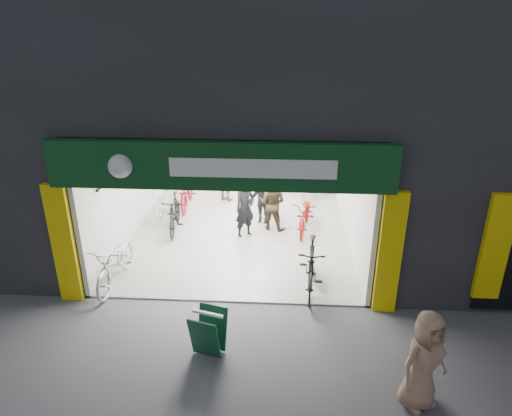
# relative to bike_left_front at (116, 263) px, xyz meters

# --- Properties ---
(ground) EXTENTS (60.00, 60.00, 0.00)m
(ground) POSITION_rel_bike_left_front_xyz_m (2.50, -0.60, -0.53)
(ground) COLOR #56565B
(ground) RESTS_ON ground
(building) EXTENTS (17.00, 10.27, 8.00)m
(building) POSITION_rel_bike_left_front_xyz_m (3.41, 4.39, 3.79)
(building) COLOR #232326
(building) RESTS_ON ground
(bike_left_front) EXTENTS (0.76, 2.03, 1.05)m
(bike_left_front) POSITION_rel_bike_left_front_xyz_m (0.00, 0.00, 0.00)
(bike_left_front) COLOR #BBBCC1
(bike_left_front) RESTS_ON ground
(bike_left_midfront) EXTENTS (0.64, 1.80, 1.06)m
(bike_left_midfront) POSITION_rel_bike_left_front_xyz_m (0.70, 2.71, 0.00)
(bike_left_midfront) COLOR black
(bike_left_midfront) RESTS_ON ground
(bike_left_midback) EXTENTS (0.77, 1.97, 1.02)m
(bike_left_midback) POSITION_rel_bike_left_front_xyz_m (0.70, 4.45, -0.02)
(bike_left_midback) COLOR maroon
(bike_left_midback) RESTS_ON ground
(bike_left_back) EXTENTS (0.51, 1.59, 0.94)m
(bike_left_back) POSITION_rel_bike_left_front_xyz_m (0.21, 3.50, -0.05)
(bike_left_back) COLOR silver
(bike_left_back) RESTS_ON ground
(bike_right_front) EXTENTS (0.69, 1.96, 1.15)m
(bike_right_front) POSITION_rel_bike_left_front_xyz_m (4.30, 0.00, 0.05)
(bike_right_front) COLOR black
(bike_right_front) RESTS_ON ground
(bike_right_mid) EXTENTS (0.92, 1.91, 0.96)m
(bike_right_mid) POSITION_rel_bike_left_front_xyz_m (4.30, 2.98, -0.04)
(bike_right_mid) COLOR maroon
(bike_right_mid) RESTS_ON ground
(bike_right_back) EXTENTS (0.88, 2.05, 1.19)m
(bike_right_back) POSITION_rel_bike_left_front_xyz_m (4.42, 5.43, 0.07)
(bike_right_back) COLOR silver
(bike_right_back) RESTS_ON ground
(customer_a) EXTENTS (0.71, 0.68, 1.64)m
(customer_a) POSITION_rel_bike_left_front_xyz_m (2.66, 2.52, 0.29)
(customer_a) COLOR black
(customer_a) RESTS_ON ground
(customer_b) EXTENTS (0.92, 0.80, 1.59)m
(customer_b) POSITION_rel_bike_left_front_xyz_m (3.37, 3.01, 0.27)
(customer_b) COLOR #392A1A
(customer_b) RESTS_ON ground
(customer_c) EXTENTS (1.11, 0.86, 1.51)m
(customer_c) POSITION_rel_bike_left_front_xyz_m (3.08, 3.35, 0.23)
(customer_c) COLOR black
(customer_c) RESTS_ON ground
(customer_d) EXTENTS (0.97, 0.75, 1.53)m
(customer_d) POSITION_rel_bike_left_front_xyz_m (1.86, 4.95, 0.24)
(customer_d) COLOR #8A6C50
(customer_d) RESTS_ON ground
(pedestrian_near) EXTENTS (0.97, 0.87, 1.66)m
(pedestrian_near) POSITION_rel_bike_left_front_xyz_m (5.80, -3.09, 0.31)
(pedestrian_near) COLOR #9A7559
(pedestrian_near) RESTS_ON ground
(sandwich_board) EXTENTS (0.67, 0.68, 0.84)m
(sandwich_board) POSITION_rel_bike_left_front_xyz_m (2.41, -2.15, -0.07)
(sandwich_board) COLOR #0F3E24
(sandwich_board) RESTS_ON ground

